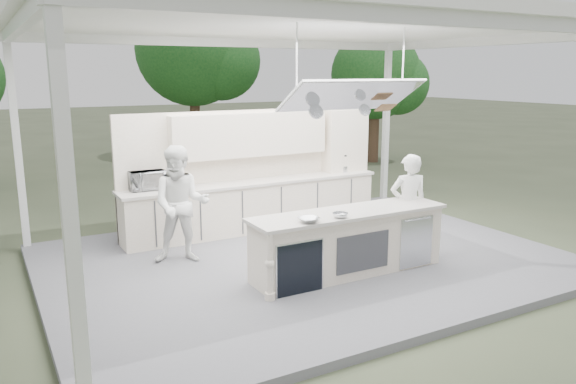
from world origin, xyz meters
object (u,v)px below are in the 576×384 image
demo_island (348,242)px  back_counter (255,205)px  head_chef (408,206)px  sous_chef (181,205)px

demo_island → back_counter: bearing=93.6°
demo_island → head_chef: bearing=9.1°
demo_island → back_counter: 2.82m
demo_island → back_counter: same height
back_counter → sous_chef: 2.15m
demo_island → back_counter: size_ratio=0.61×
demo_island → head_chef: head_chef is taller
back_counter → head_chef: size_ratio=3.03×
demo_island → sous_chef: bearing=139.1°
demo_island → sous_chef: 2.65m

